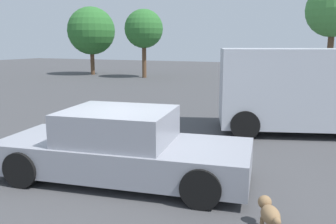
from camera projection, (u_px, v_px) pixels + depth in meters
The scene contains 7 objects.
ground_plane at pixel (123, 176), 6.73m from camera, with size 80.00×80.00×0.00m, color #424244.
sedan_foreground at pixel (122, 148), 6.51m from camera, with size 4.75×2.40×1.29m.
dog at pixel (269, 213), 4.71m from camera, with size 0.40×0.59×0.41m.
van_white at pixel (317, 88), 9.83m from camera, with size 5.63×3.59×2.32m.
tree_back_left at pixel (333, 10), 20.33m from camera, with size 3.09×3.09×5.88m.
tree_back_center at pixel (91, 31), 27.52m from camera, with size 3.65×3.65×5.21m.
tree_back_right at pixel (144, 29), 25.11m from camera, with size 2.72×2.72×4.81m.
Camera 1 is at (3.35, -5.49, 2.47)m, focal length 38.11 mm.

